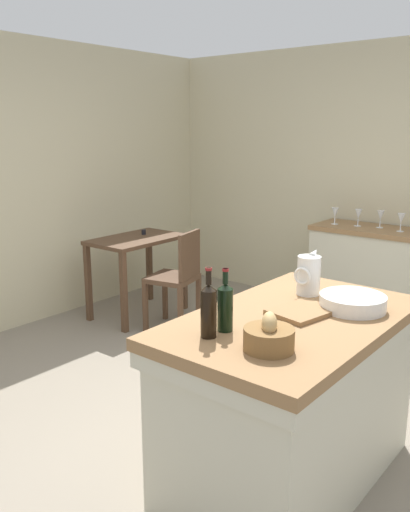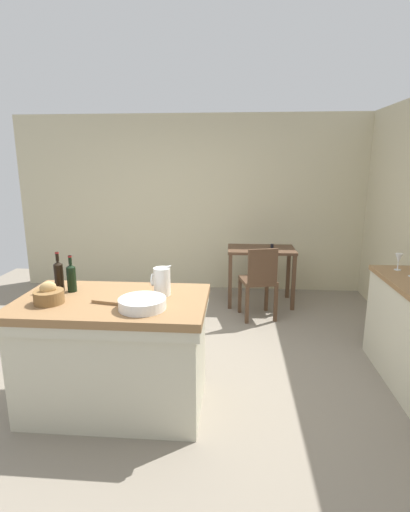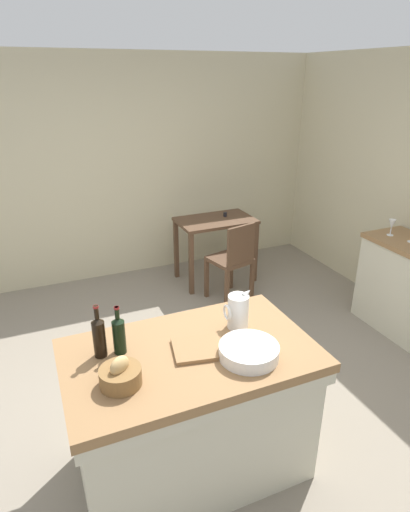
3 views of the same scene
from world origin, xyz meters
The scene contains 16 objects.
ground_plane centered at (0.00, 0.00, 0.00)m, with size 6.76×6.76×0.00m, color gray.
wall_right centered at (2.60, 0.00, 1.30)m, with size 0.12×5.20×2.60m, color beige.
island_table centered at (-0.26, -0.55, 0.49)m, with size 1.44×0.86×0.90m.
side_cabinet centered at (2.26, 0.01, 0.46)m, with size 0.52×1.22×0.91m.
writing_desk centered at (1.01, 1.91, 0.65)m, with size 0.91×0.57×0.83m.
wooden_chair centered at (0.96, 1.34, 0.51)m, with size 0.48×0.48×0.92m.
pitcher centered at (0.10, -0.43, 1.01)m, with size 0.17×0.13×0.26m.
wash_bowl centered at (0.02, -0.73, 0.94)m, with size 0.34×0.34×0.08m, color white.
bread_basket centered at (-0.69, -0.67, 0.96)m, with size 0.22×0.22×0.17m.
cutting_board centered at (-0.21, -0.56, 0.91)m, with size 0.31×0.24×0.02m, color olive.
wine_bottle_dark centered at (-0.63, -0.40, 1.02)m, with size 0.07×0.07×0.29m.
wine_bottle_amber centered at (-0.74, -0.39, 1.03)m, with size 0.07×0.07×0.32m.
wine_glass_left centered at (2.23, -0.19, 1.02)m, with size 0.07×0.07×0.16m.
wine_glass_middle centered at (2.30, 0.03, 1.02)m, with size 0.07×0.07×0.16m.
wine_glass_right centered at (2.25, 0.22, 1.02)m, with size 0.07×0.07×0.16m.
wine_glass_far_right centered at (2.21, 0.43, 1.02)m, with size 0.07×0.07×0.16m.
Camera 1 is at (-2.47, -1.78, 1.81)m, focal length 37.45 mm.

